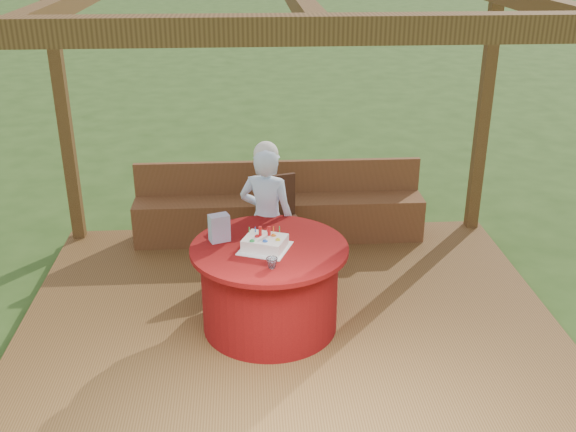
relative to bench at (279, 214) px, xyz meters
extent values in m
plane|color=#294818|center=(0.00, -1.72, -0.38)|extent=(60.00, 60.00, 0.00)
cube|color=brown|center=(0.00, -1.72, -0.32)|extent=(4.50, 4.00, 0.12)
cube|color=brown|center=(-2.13, 0.16, 1.03)|extent=(0.12, 0.12, 2.60)
cube|color=brown|center=(2.13, 0.16, 1.03)|extent=(0.12, 0.12, 2.60)
cube|color=brown|center=(0.00, -3.60, 2.40)|extent=(4.50, 0.14, 0.12)
cube|color=brown|center=(0.00, -0.02, -0.04)|extent=(3.00, 0.42, 0.45)
cube|color=brown|center=(0.00, 0.16, 0.36)|extent=(3.00, 0.06, 0.35)
cylinder|color=maroon|center=(-0.16, -1.71, 0.08)|extent=(1.10, 1.10, 0.69)
cylinder|color=maroon|center=(-0.16, -1.71, 0.44)|extent=(1.26, 1.26, 0.04)
cube|color=#3C2113|center=(-0.01, -0.59, 0.14)|extent=(0.50, 0.50, 0.05)
cylinder|color=#3C2113|center=(-0.12, -0.79, -0.06)|extent=(0.04, 0.04, 0.40)
cylinder|color=#3C2113|center=(0.19, -0.70, -0.06)|extent=(0.04, 0.04, 0.40)
cylinder|color=#3C2113|center=(-0.21, -0.48, -0.06)|extent=(0.04, 0.04, 0.40)
cylinder|color=#3C2113|center=(0.10, -0.39, -0.06)|extent=(0.04, 0.04, 0.40)
cube|color=#3C2113|center=(-0.06, -0.41, 0.36)|extent=(0.40, 0.15, 0.45)
imported|color=#ABD6FF|center=(-0.16, -1.06, 0.41)|extent=(0.57, 0.47, 1.34)
sphere|color=white|center=(-0.16, -1.06, 1.02)|extent=(0.21, 0.21, 0.21)
cube|color=white|center=(-0.20, -1.75, 0.47)|extent=(0.47, 0.47, 0.01)
cube|color=white|center=(-0.20, -1.75, 0.51)|extent=(0.38, 0.35, 0.09)
cylinder|color=red|center=(-0.23, -1.71, 0.60)|extent=(0.03, 0.03, 0.07)
cylinder|color=red|center=(-0.16, -1.71, 0.60)|extent=(0.03, 0.03, 0.07)
sphere|color=green|center=(-0.30, -1.81, 0.57)|extent=(0.04, 0.04, 0.04)
sphere|color=blue|center=(-0.20, -1.82, 0.57)|extent=(0.04, 0.04, 0.04)
sphere|color=yellow|center=(-0.10, -1.80, 0.57)|extent=(0.04, 0.04, 0.04)
sphere|color=red|center=(-0.26, -1.73, 0.57)|extent=(0.04, 0.04, 0.04)
sphere|color=orange|center=(-0.13, -1.72, 0.57)|extent=(0.04, 0.04, 0.04)
cube|color=#D288B9|center=(-0.56, -1.58, 0.58)|extent=(0.18, 0.15, 0.22)
imported|color=white|center=(-0.16, -2.07, 0.50)|extent=(0.11, 0.11, 0.08)
camera|label=1|loc=(-0.32, -6.49, 2.80)|focal=42.00mm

